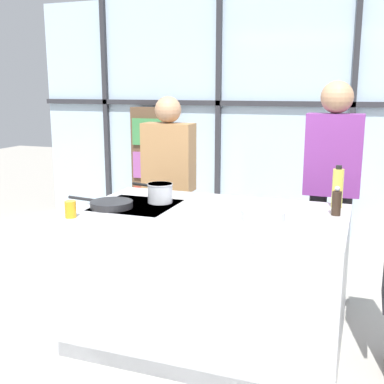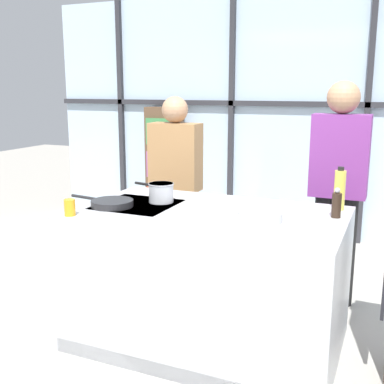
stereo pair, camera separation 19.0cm
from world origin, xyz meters
name	(u,v)px [view 1 (the left image)]	position (x,y,z in m)	size (l,w,h in m)	color
ground_plane	(209,339)	(0.00, 0.00, 0.00)	(18.00, 18.00, 0.00)	#ADA89E
back_window_wall	(283,116)	(0.00, 2.73, 1.40)	(6.40, 0.10, 2.80)	silver
bookshelf	(151,167)	(-1.61, 2.55, 0.74)	(0.47, 0.19, 1.48)	brown
demo_island	(209,277)	(0.00, 0.00, 0.46)	(1.75, 1.07, 0.92)	#B7BABF
spectator_far_left	(169,178)	(-0.70, 0.97, 0.93)	(0.45, 0.23, 1.65)	black
spectator_center_left	(332,178)	(0.70, 0.97, 1.02)	(0.43, 0.25, 1.77)	black
frying_pan	(111,204)	(-0.67, -0.12, 0.94)	(0.52, 0.29, 0.04)	#232326
saucepan	(160,192)	(-0.41, 0.13, 0.99)	(0.33, 0.18, 0.14)	silver
white_plate	(255,231)	(0.38, -0.36, 0.93)	(0.23, 0.23, 0.01)	white
mixing_bowl	(263,214)	(0.37, -0.07, 0.95)	(0.27, 0.27, 0.06)	silver
oil_bottle	(338,188)	(0.78, 0.40, 1.06)	(0.07, 0.07, 0.29)	#E0CC4C
pepper_grinder	(337,202)	(0.79, 0.19, 1.01)	(0.06, 0.06, 0.19)	#332319
juice_glass_near	(71,209)	(-0.78, -0.44, 0.97)	(0.07, 0.07, 0.11)	orange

